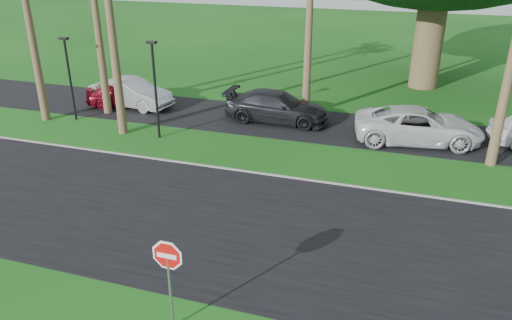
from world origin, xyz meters
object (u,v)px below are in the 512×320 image
Objects in this scene: car_red at (128,94)px; car_dark at (277,107)px; stop_sign_near at (168,267)px; car_minivan at (418,126)px; car_silver at (131,93)px.

car_dark is (8.78, 0.15, 0.02)m from car_red.
stop_sign_near is 15.70m from car_minivan.
car_red is 0.83× the size of car_dark.
car_silver is 0.82× the size of car_minivan.
stop_sign_near is at bearing -173.64° from car_dark.
car_minivan is (15.89, -0.62, 0.05)m from car_red.
car_silver is 0.21m from car_red.
car_red is 0.77× the size of car_minivan.
stop_sign_near is at bearing 150.44° from car_minivan.
stop_sign_near is at bearing -160.36° from car_red.
car_red is at bearing 124.36° from stop_sign_near.
car_dark is (8.57, 0.12, -0.00)m from car_silver.
car_red is (-0.21, -0.03, -0.03)m from car_silver.
car_silver is (-10.28, 15.36, -0.98)m from stop_sign_near.
stop_sign_near is 0.48× the size of car_dark.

